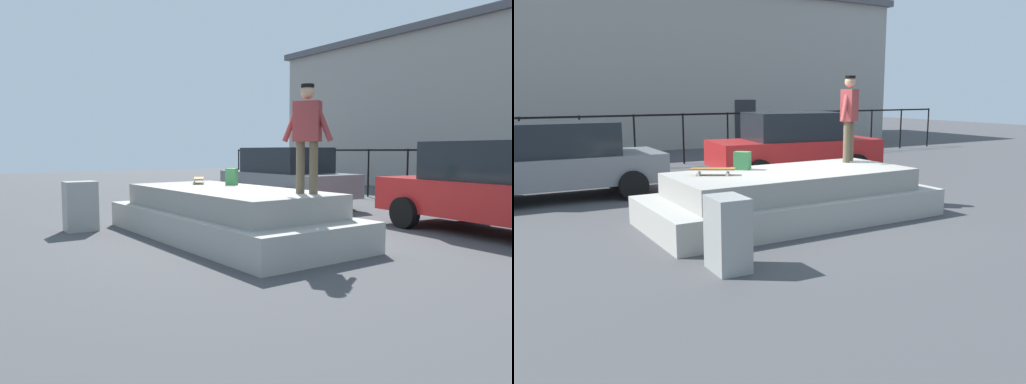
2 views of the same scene
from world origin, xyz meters
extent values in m
plane|color=#424244|center=(0.00, 0.00, 0.00)|extent=(60.00, 60.00, 0.00)
cube|color=#9E9B93|center=(-0.28, -0.45, 0.25)|extent=(5.36, 2.37, 0.50)
cube|color=gray|center=(-0.28, -0.45, 0.70)|extent=(4.39, 1.94, 0.40)
cylinder|color=brown|center=(1.48, 0.09, 1.31)|extent=(0.14, 0.14, 0.83)
cylinder|color=brown|center=(1.29, -0.03, 1.31)|extent=(0.14, 0.14, 0.83)
cube|color=maroon|center=(1.39, 0.03, 2.04)|extent=(0.48, 0.42, 0.63)
cylinder|color=maroon|center=(1.61, 0.16, 2.02)|extent=(0.32, 0.24, 0.61)
cylinder|color=maroon|center=(1.17, -0.11, 2.02)|extent=(0.32, 0.24, 0.61)
sphere|color=tan|center=(1.39, 0.03, 2.50)|extent=(0.22, 0.22, 0.22)
cylinder|color=black|center=(1.39, 0.03, 2.60)|extent=(0.29, 0.29, 0.05)
cube|color=brown|center=(-1.73, -0.19, 1.01)|extent=(0.76, 0.56, 0.02)
cylinder|color=silver|center=(-1.90, 0.02, 0.93)|extent=(0.06, 0.05, 0.06)
cylinder|color=silver|center=(-2.00, -0.15, 0.93)|extent=(0.06, 0.05, 0.06)
cylinder|color=silver|center=(-1.47, -0.23, 0.93)|extent=(0.06, 0.05, 0.06)
cylinder|color=silver|center=(-1.57, -0.40, 0.93)|extent=(0.06, 0.05, 0.06)
cube|color=#33723F|center=(-0.99, 0.15, 1.06)|extent=(0.34, 0.34, 0.33)
cube|color=slate|center=(-3.63, 3.74, 0.64)|extent=(4.48, 1.96, 0.64)
cube|color=black|center=(-3.63, 3.74, 1.32)|extent=(2.48, 1.68, 0.71)
cylinder|color=black|center=(-4.97, 4.72, 0.32)|extent=(0.65, 0.24, 0.64)
cylinder|color=black|center=(-5.03, 2.86, 0.32)|extent=(0.65, 0.24, 0.64)
cylinder|color=black|center=(-2.24, 4.63, 0.32)|extent=(0.65, 0.24, 0.64)
cylinder|color=black|center=(-2.29, 2.77, 0.32)|extent=(0.65, 0.24, 0.64)
cube|color=#B21E1E|center=(2.56, 3.84, 0.67)|extent=(4.85, 2.44, 0.70)
cube|color=black|center=(2.56, 3.84, 1.39)|extent=(2.75, 1.96, 0.75)
cylinder|color=black|center=(1.24, 4.97, 0.32)|extent=(0.66, 0.30, 0.64)
cylinder|color=black|center=(1.01, 3.05, 0.32)|extent=(0.66, 0.30, 0.64)
cube|color=gray|center=(-2.54, -2.40, 0.49)|extent=(0.46, 0.61, 0.98)
cylinder|color=black|center=(-12.00, 7.74, 0.82)|extent=(0.06, 0.06, 1.64)
cylinder|color=black|center=(-10.40, 7.74, 0.82)|extent=(0.06, 0.06, 1.64)
cylinder|color=black|center=(-8.80, 7.74, 0.82)|extent=(0.06, 0.06, 1.64)
cylinder|color=black|center=(-7.20, 7.74, 0.82)|extent=(0.06, 0.06, 1.64)
cylinder|color=black|center=(-5.60, 7.74, 0.82)|extent=(0.06, 0.06, 1.64)
cylinder|color=black|center=(-4.00, 7.74, 0.82)|extent=(0.06, 0.06, 1.64)
cylinder|color=black|center=(-2.40, 7.74, 0.82)|extent=(0.06, 0.06, 1.64)
cylinder|color=black|center=(-0.80, 7.74, 0.82)|extent=(0.06, 0.06, 1.64)
cylinder|color=black|center=(0.80, 7.74, 0.82)|extent=(0.06, 0.06, 1.64)
cube|color=black|center=(0.00, 7.74, 1.60)|extent=(24.00, 0.04, 0.06)
camera|label=1|loc=(7.10, -5.13, 1.58)|focal=33.70mm
camera|label=2|loc=(-5.38, -8.30, 2.29)|focal=36.57mm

